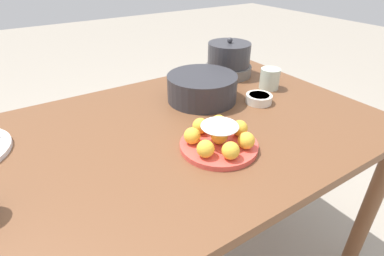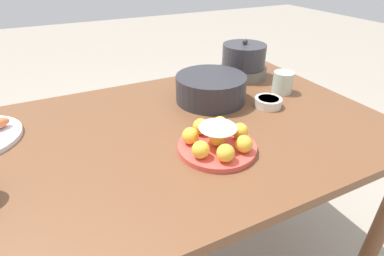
# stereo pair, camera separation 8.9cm
# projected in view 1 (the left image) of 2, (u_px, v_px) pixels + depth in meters

# --- Properties ---
(dining_table) EXTENTS (1.45, 0.87, 0.76)m
(dining_table) POSITION_uv_depth(u_px,v_px,m) (169.00, 156.00, 1.00)
(dining_table) COLOR brown
(dining_table) RESTS_ON ground_plane
(cake_plate) EXTENTS (0.23, 0.23, 0.08)m
(cake_plate) POSITION_uv_depth(u_px,v_px,m) (219.00, 139.00, 0.86)
(cake_plate) COLOR #E04C42
(cake_plate) RESTS_ON dining_table
(serving_bowl) EXTENTS (0.26, 0.26, 0.10)m
(serving_bowl) POSITION_uv_depth(u_px,v_px,m) (202.00, 87.00, 1.14)
(serving_bowl) COLOR #2D2D33
(serving_bowl) RESTS_ON dining_table
(sauce_bowl) EXTENTS (0.10, 0.10, 0.03)m
(sauce_bowl) POSITION_uv_depth(u_px,v_px,m) (259.00, 99.00, 1.13)
(sauce_bowl) COLOR silver
(sauce_bowl) RESTS_ON dining_table
(cup_far) EXTENTS (0.08, 0.08, 0.08)m
(cup_far) POSITION_uv_depth(u_px,v_px,m) (270.00, 79.00, 1.24)
(cup_far) COLOR beige
(cup_far) RESTS_ON dining_table
(warming_pot) EXTENTS (0.21, 0.21, 0.17)m
(warming_pot) POSITION_uv_depth(u_px,v_px,m) (229.00, 60.00, 1.36)
(warming_pot) COLOR #66605B
(warming_pot) RESTS_ON dining_table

